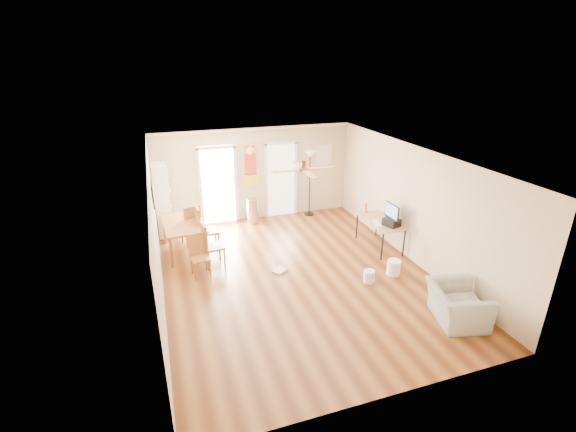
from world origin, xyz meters
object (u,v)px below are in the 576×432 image
object	(u,v)px
wastebasket_b	(369,276)
dining_table	(185,237)
dining_chair_near	(200,256)
torchiere_lamp	(310,184)
bookshelf	(162,199)
printer	(392,222)
trash_can	(252,211)
dining_chair_right_b	(213,244)
dining_chair_far	(191,224)
dining_chair_right_a	(208,229)
armchair	(457,304)
computer_desk	(379,234)
wastebasket_a	(394,267)

from	to	relation	value
wastebasket_b	dining_table	bearing A→B (deg)	142.69
dining_chair_near	torchiere_lamp	size ratio (longest dim) A/B	0.48
bookshelf	printer	xyz separation A→B (m)	(4.99, -2.91, -0.16)
bookshelf	trash_can	distance (m)	2.42
torchiere_lamp	wastebasket_b	xyz separation A→B (m)	(-0.20, -3.94, -0.82)
trash_can	dining_chair_right_b	bearing A→B (deg)	-123.42
dining_chair_far	printer	bearing A→B (deg)	140.12
dining_chair_right_a	printer	bearing A→B (deg)	-112.78
wastebasket_b	printer	bearing A→B (deg)	42.96
bookshelf	dining_chair_near	size ratio (longest dim) A/B	2.08
dining_table	armchair	size ratio (longest dim) A/B	1.50
computer_desk	torchiere_lamp	bearing A→B (deg)	108.15
dining_chair_right_b	armchair	size ratio (longest dim) A/B	1.03
bookshelf	torchiere_lamp	xyz separation A→B (m)	(4.08, -0.01, 0.01)
printer	dining_chair_right_a	bearing A→B (deg)	143.14
wastebasket_a	torchiere_lamp	bearing A→B (deg)	96.74
armchair	dining_chair_near	bearing A→B (deg)	68.61
bookshelf	wastebasket_b	xyz separation A→B (m)	(3.87, -3.95, -0.82)
bookshelf	dining_chair_near	xyz separation A→B (m)	(0.60, -2.57, -0.49)
torchiere_lamp	dining_chair_right_a	bearing A→B (deg)	-155.94
dining_table	torchiere_lamp	bearing A→B (deg)	19.24
dining_chair_right_a	dining_chair_right_b	xyz separation A→B (m)	(0.00, -0.80, -0.05)
dining_chair_near	torchiere_lamp	xyz separation A→B (m)	(3.48, 2.56, 0.50)
dining_chair_right_a	trash_can	world-z (taller)	dining_chair_right_a
dining_chair_near	printer	size ratio (longest dim) A/B	2.68
printer	dining_chair_far	bearing A→B (deg)	138.89
dining_chair_near	wastebasket_b	size ratio (longest dim) A/B	3.45
dining_chair_far	computer_desk	bearing A→B (deg)	143.63
trash_can	printer	xyz separation A→B (m)	(2.64, -2.84, 0.44)
bookshelf	armchair	xyz separation A→B (m)	(4.69, -5.59, -0.63)
wastebasket_a	armchair	size ratio (longest dim) A/B	0.33
torchiere_lamp	wastebasket_b	bearing A→B (deg)	-92.92
dining_table	wastebasket_b	size ratio (longest dim) A/B	5.67
dining_chair_right_a	dining_chair_right_b	size ratio (longest dim) A/B	1.09
dining_chair_right_b	torchiere_lamp	distance (m)	3.85
dining_table	torchiere_lamp	xyz separation A→B (m)	(3.69, 1.29, 0.58)
dining_table	trash_can	world-z (taller)	dining_table
dining_chair_right_a	armchair	size ratio (longest dim) A/B	1.13
dining_chair_right_b	wastebasket_a	bearing A→B (deg)	-121.67
printer	wastebasket_b	xyz separation A→B (m)	(-1.12, -1.04, -0.66)
bookshelf	dining_table	xyz separation A→B (m)	(0.39, -1.29, -0.57)
dining_chair_near	dining_chair_far	size ratio (longest dim) A/B	0.88
computer_desk	wastebasket_a	xyz separation A→B (m)	(-0.38, -1.27, -0.19)
printer	wastebasket_b	world-z (taller)	printer
dining_chair_near	printer	xyz separation A→B (m)	(4.39, -0.34, 0.33)
trash_can	armchair	size ratio (longest dim) A/B	0.70
bookshelf	wastebasket_b	world-z (taller)	bookshelf
torchiere_lamp	computer_desk	size ratio (longest dim) A/B	1.46
dining_chair_near	torchiere_lamp	bearing A→B (deg)	28.75
dining_chair_near	printer	distance (m)	4.42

